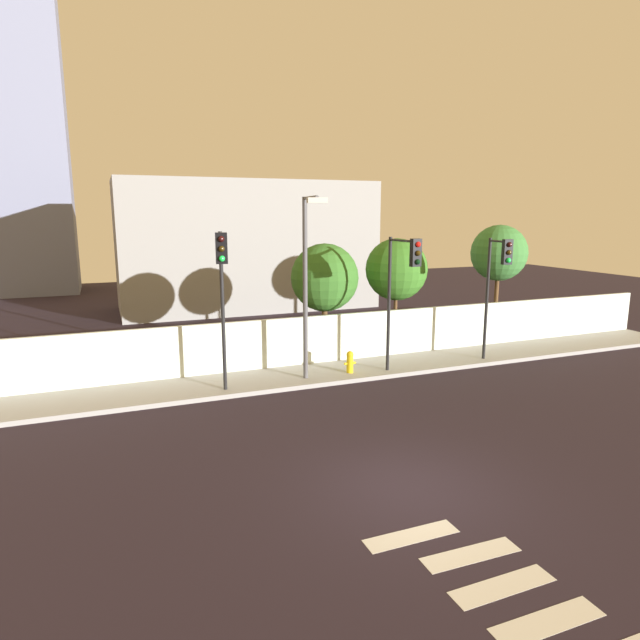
% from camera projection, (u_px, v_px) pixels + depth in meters
% --- Properties ---
extents(ground_plane, '(80.00, 80.00, 0.00)m').
position_uv_depth(ground_plane, '(409.00, 488.00, 11.54)').
color(ground_plane, black).
extents(sidewalk, '(36.00, 2.40, 0.15)m').
position_uv_depth(sidewalk, '(287.00, 378.00, 18.99)').
color(sidewalk, '#9B9B9B').
rests_on(sidewalk, ground).
extents(perimeter_wall, '(36.00, 0.18, 1.80)m').
position_uv_depth(perimeter_wall, '(276.00, 343.00, 19.98)').
color(perimeter_wall, silver).
rests_on(perimeter_wall, sidewalk).
extents(crosswalk_marking, '(3.55, 4.73, 0.01)m').
position_uv_depth(crosswalk_marking, '(532.00, 600.00, 8.17)').
color(crosswalk_marking, silver).
rests_on(crosswalk_marking, ground).
extents(traffic_light_left, '(0.43, 1.28, 5.05)m').
position_uv_depth(traffic_light_left, '(222.00, 279.00, 16.31)').
color(traffic_light_left, black).
rests_on(traffic_light_left, sidewalk).
extents(traffic_light_center, '(0.38, 1.39, 4.69)m').
position_uv_depth(traffic_light_center, '(498.00, 273.00, 20.03)').
color(traffic_light_center, black).
rests_on(traffic_light_center, sidewalk).
extents(traffic_light_right, '(0.35, 1.80, 4.80)m').
position_uv_depth(traffic_light_right, '(403.00, 276.00, 18.30)').
color(traffic_light_right, black).
rests_on(traffic_light_right, sidewalk).
extents(street_lamp_curbside, '(0.63, 1.94, 6.12)m').
position_uv_depth(street_lamp_curbside, '(307.00, 273.00, 17.79)').
color(street_lamp_curbside, '#4C4C51').
rests_on(street_lamp_curbside, sidewalk).
extents(fire_hydrant, '(0.44, 0.26, 0.79)m').
position_uv_depth(fire_hydrant, '(350.00, 361.00, 19.31)').
color(fire_hydrant, gold).
rests_on(fire_hydrant, sidewalk).
extents(roadside_tree_leftmost, '(2.66, 2.66, 4.61)m').
position_uv_depth(roadside_tree_leftmost, '(325.00, 278.00, 21.19)').
color(roadside_tree_leftmost, brown).
rests_on(roadside_tree_leftmost, ground).
extents(roadside_tree_midleft, '(2.56, 2.56, 4.75)m').
position_uv_depth(roadside_tree_midleft, '(396.00, 270.00, 22.32)').
color(roadside_tree_midleft, brown).
rests_on(roadside_tree_midleft, ground).
extents(roadside_tree_midright, '(2.48, 2.48, 5.26)m').
position_uv_depth(roadside_tree_midright, '(499.00, 253.00, 24.12)').
color(roadside_tree_midright, brown).
rests_on(roadside_tree_midright, ground).
extents(low_building_distant, '(15.12, 6.00, 7.65)m').
position_uv_depth(low_building_distant, '(247.00, 245.00, 33.13)').
color(low_building_distant, gray).
rests_on(low_building_distant, ground).
extents(tower_on_skyline, '(5.83, 5.00, 33.86)m').
position_uv_depth(tower_on_skyline, '(13.00, 46.00, 36.82)').
color(tower_on_skyline, gray).
rests_on(tower_on_skyline, ground).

